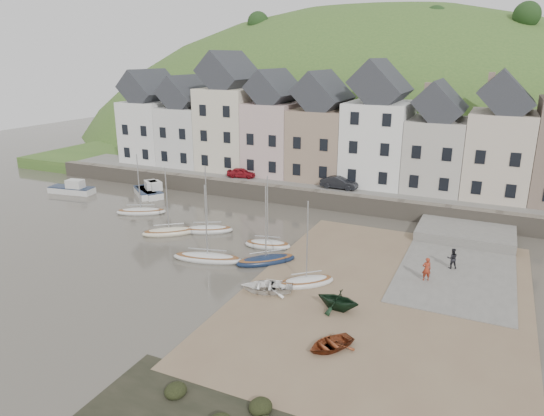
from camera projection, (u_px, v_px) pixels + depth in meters
The scene contains 25 objects.
ground at pixel (239, 267), 36.90m from camera, with size 160.00×160.00×0.00m, color #484238.
quay_land at pixel (355, 171), 64.40m from camera, with size 90.00×30.00×1.50m, color #3B5F26.
quay_street at pixel (327, 185), 54.20m from camera, with size 70.00×7.00×0.10m, color slate.
seawall at pixel (316, 199), 51.36m from camera, with size 70.00×1.20×1.80m, color slate.
beach at pixel (384, 296), 32.48m from camera, with size 18.00×26.00×0.06m, color brown.
slipway at pixel (459, 262), 37.79m from camera, with size 8.00×18.00×0.12m, color slate.
hillside at pixel (364, 233), 96.24m from camera, with size 134.40×84.00×84.00m.
townhouse_terrace at pixel (354, 130), 54.81m from camera, with size 61.05×8.00×13.93m.
sailboat_0 at pixel (141, 211), 49.35m from camera, with size 5.09×3.66×6.32m.
sailboat_1 at pixel (208, 229), 44.21m from camera, with size 4.74×3.43×6.32m.
sailboat_2 at pixel (169, 232), 43.65m from camera, with size 4.68×4.11×6.32m.
sailboat_3 at pixel (268, 244), 40.72m from camera, with size 4.11×2.32×6.32m.
sailboat_4 at pixel (208, 258), 38.01m from camera, with size 5.80×2.80×6.32m.
sailboat_5 at pixel (266, 260), 37.59m from camera, with size 4.48×4.34×6.32m.
sailboat_6 at pixel (306, 282), 33.98m from camera, with size 4.02×3.82×6.32m.
motorboat_0 at pixel (151, 191), 55.53m from camera, with size 4.74×3.84×1.70m.
motorboat_1 at pixel (72, 189), 56.55m from camera, with size 5.57×2.49×1.70m.
motorboat_2 at pixel (146, 191), 55.68m from camera, with size 4.65×4.24×1.70m.
rowboat_white at pixel (267, 286), 32.96m from camera, with size 2.49×3.48×0.72m, color white.
rowboat_green at pixel (338, 299), 30.48m from camera, with size 2.31×2.68×1.41m, color black.
rowboat_red at pixel (330, 344), 26.51m from camera, with size 1.97×2.75×0.57m, color brown.
person_red at pixel (427, 269), 34.28m from camera, with size 0.62×0.41×1.71m, color maroon.
person_dark at pixel (452, 258), 36.27m from camera, with size 0.76×0.60×1.57m, color black.
car_left at pixel (241, 173), 57.25m from camera, with size 1.35×3.35×1.14m, color maroon.
car_right at pixel (339, 183), 52.45m from camera, with size 1.39×3.98×1.31m, color black.
Camera 1 is at (16.54, -29.70, 15.26)m, focal length 32.36 mm.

